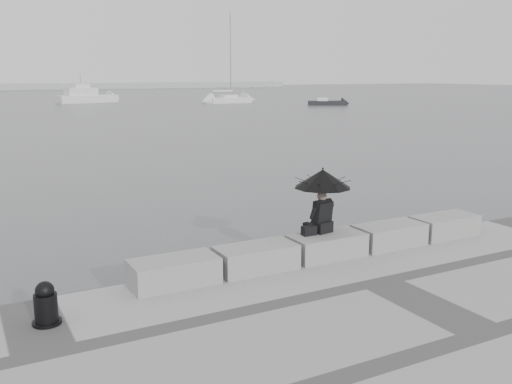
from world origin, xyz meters
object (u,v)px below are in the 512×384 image
mooring_bollard (46,306)px  sailboat_right (229,99)px  small_motorboat (327,103)px  seated_person (323,185)px  motor_cruiser (87,97)px

mooring_bollard → sailboat_right: (35.63, 68.25, -0.26)m
mooring_bollard → small_motorboat: mooring_bollard is taller
mooring_bollard → small_motorboat: bearing=51.4°
seated_person → small_motorboat: (39.41, 55.71, -1.69)m
sailboat_right → motor_cruiser: sailboat_right is taller
sailboat_right → motor_cruiser: 21.21m
seated_person → small_motorboat: size_ratio=0.26×
seated_person → small_motorboat: bearing=44.8°
seated_person → small_motorboat: 68.26m
sailboat_right → small_motorboat: bearing=-58.4°
sailboat_right → small_motorboat: sailboat_right is taller
mooring_bollard → motor_cruiser: motor_cruiser is taller
seated_person → sailboat_right: bearing=56.1°
seated_person → motor_cruiser: motor_cruiser is taller
sailboat_right → motor_cruiser: (-18.23, 10.84, 0.36)m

